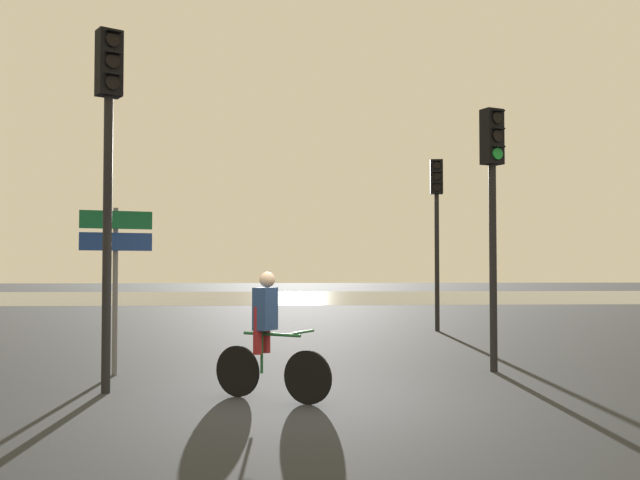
% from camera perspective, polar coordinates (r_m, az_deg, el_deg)
% --- Properties ---
extents(ground_plane, '(120.00, 120.00, 0.00)m').
position_cam_1_polar(ground_plane, '(9.11, -1.44, -12.80)').
color(ground_plane, black).
extents(water_strip, '(80.00, 16.00, 0.01)m').
position_cam_1_polar(water_strip, '(38.38, -2.76, -4.58)').
color(water_strip, slate).
rests_on(water_strip, ground).
extents(traffic_light_near_left, '(0.40, 0.42, 4.89)m').
position_cam_1_polar(traffic_light_near_left, '(10.11, -16.57, 7.56)').
color(traffic_light_near_left, black).
rests_on(traffic_light_near_left, ground).
extents(traffic_light_far_right, '(0.35, 0.37, 4.47)m').
position_cam_1_polar(traffic_light_far_right, '(18.83, 9.32, 2.25)').
color(traffic_light_far_right, black).
rests_on(traffic_light_far_right, ground).
extents(traffic_light_near_right, '(0.39, 0.41, 4.23)m').
position_cam_1_polar(traffic_light_near_right, '(11.87, 13.64, 4.07)').
color(traffic_light_near_right, black).
rests_on(traffic_light_near_right, ground).
extents(direction_sign_post, '(1.05, 0.39, 2.60)m').
position_cam_1_polar(direction_sign_post, '(11.53, -16.03, -1.50)').
color(direction_sign_post, slate).
rests_on(direction_sign_post, ground).
extents(cyclist, '(1.47, 0.95, 1.62)m').
position_cam_1_polar(cyclist, '(9.12, -4.22, -7.58)').
color(cyclist, black).
rests_on(cyclist, ground).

